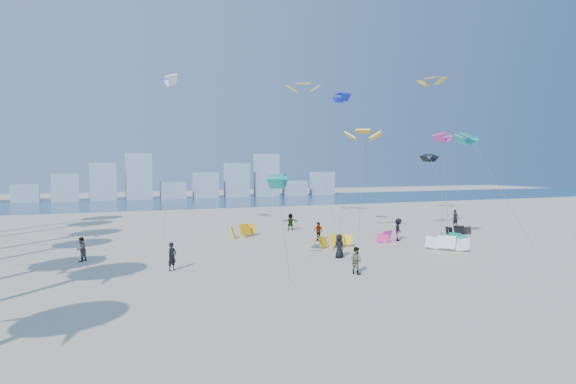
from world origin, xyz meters
name	(u,v)px	position (x,y,z in m)	size (l,w,h in m)	color
ground	(375,326)	(0.00, 0.00, 0.00)	(220.00, 220.00, 0.00)	beige
ocean	(138,203)	(0.00, 72.00, 0.01)	(220.00, 220.00, 0.00)	navy
kitesurfer_near	(172,257)	(-5.36, 14.18, 0.86)	(0.63, 0.41, 1.72)	black
kitesurfer_mid	(356,260)	(4.37, 9.03, 0.80)	(0.78, 0.61, 1.60)	gray
kitesurfers_far	(326,230)	(8.95, 21.92, 0.86)	(36.65, 16.22, 1.88)	black
grounded_kites	(366,237)	(11.28, 19.27, 0.48)	(21.60, 15.94, 1.07)	yellow
flying_kites	(363,111)	(14.23, 24.80, 11.28)	(34.26, 31.50, 16.87)	#0DA78E
distant_skyline	(124,183)	(-1.19, 82.00, 3.09)	(85.00, 3.00, 8.40)	#9EADBF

